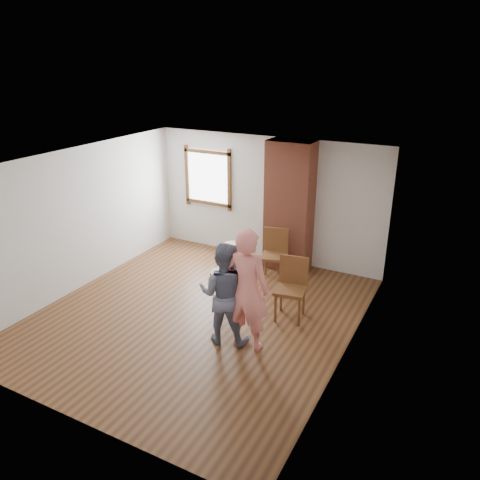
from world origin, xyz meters
name	(u,v)px	position (x,y,z in m)	size (l,w,h in m)	color
ground	(198,315)	(0.00, 0.00, 0.00)	(5.50, 5.50, 0.00)	brown
room_shell	(211,202)	(-0.06, 0.61, 1.81)	(5.04, 5.52, 2.62)	silver
brick_chimney	(289,207)	(0.60, 2.50, 1.30)	(0.90, 0.50, 2.60)	#B0583E
stoneware_crock	(232,256)	(-0.39, 1.96, 0.25)	(0.39, 0.39, 0.51)	#C7B290
dark_pot	(236,270)	(-0.19, 1.72, 0.07)	(0.15, 0.15, 0.15)	black
dining_chair_left	(275,252)	(0.58, 1.88, 0.56)	(0.58, 0.58, 1.01)	brown
dining_chair_right	(292,284)	(1.40, 0.71, 0.58)	(0.55, 0.55, 1.03)	brown
side_table	(222,282)	(0.15, 0.57, 0.40)	(0.40, 0.40, 0.60)	brown
cake_plate	(221,271)	(0.15, 0.57, 0.60)	(0.18, 0.18, 0.01)	white
cake_slice	(222,270)	(0.16, 0.57, 0.64)	(0.08, 0.07, 0.06)	white
man	(224,293)	(0.77, -0.44, 0.80)	(0.78, 0.61, 1.61)	#151A3B
person_pink	(247,290)	(1.14, -0.42, 0.94)	(0.69, 0.45, 1.89)	#F9847C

